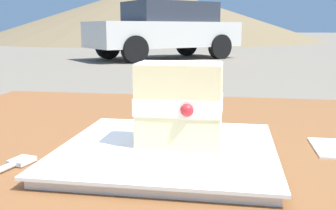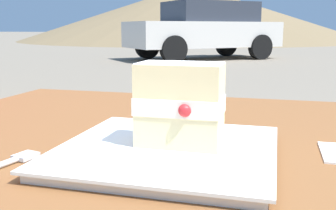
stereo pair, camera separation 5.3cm
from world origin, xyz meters
The scene contains 4 objects.
dessert_plate centered at (-0.04, -0.08, 0.74)m, with size 0.29×0.29×0.02m.
cake_slice centered at (-0.02, -0.07, 0.80)m, with size 0.11×0.08×0.11m.
parked_car_near centered at (-1.96, 11.09, 0.87)m, with size 4.50×4.26×1.64m.
distant_hill centered at (-6.30, 29.24, 2.01)m, with size 24.78×24.78×4.01m.
Camera 2 is at (0.10, -0.58, 0.91)m, focal length 42.58 mm.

